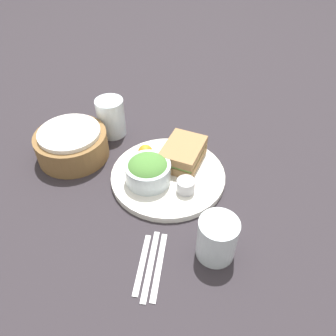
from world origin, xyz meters
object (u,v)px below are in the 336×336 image
salad_bowl (148,170)px  dressing_cup (186,186)px  plate (168,176)px  sandwich (183,153)px  bread_basket (72,144)px  knife (151,265)px  water_glass (217,238)px  spoon (142,264)px  fork (159,266)px  drink_glass (111,117)px

salad_bowl → dressing_cup: salad_bowl is taller
salad_bowl → dressing_cup: (0.01, -0.10, -0.02)m
plate → salad_bowl: (-0.04, 0.04, 0.04)m
sandwich → dressing_cup: sandwich is taller
bread_basket → sandwich: bearing=-72.4°
plate → dressing_cup: size_ratio=6.59×
salad_bowl → bread_basket: 0.25m
sandwich → knife: size_ratio=0.79×
knife → water_glass: 0.15m
salad_bowl → sandwich: bearing=-25.4°
spoon → water_glass: water_glass is taller
salad_bowl → knife: (-0.21, -0.11, -0.05)m
plate → sandwich: (0.06, -0.01, 0.04)m
knife → salad_bowl: bearing=-168.6°
bread_basket → water_glass: size_ratio=1.98×
sandwich → spoon: 0.32m
knife → spoon: same height
dressing_cup → fork: (-0.21, -0.03, -0.03)m
dressing_cup → bread_basket: bread_basket is taller
drink_glass → water_glass: bearing=-122.0°
salad_bowl → spoon: bearing=-155.4°
plate → knife: (-0.25, -0.08, -0.01)m
plate → spoon: 0.26m
drink_glass → knife: bearing=-138.2°
dressing_cup → plate: bearing=61.4°
sandwich → dressing_cup: (-0.10, -0.05, -0.01)m
dressing_cup → water_glass: size_ratio=0.45×
spoon → salad_bowl: bearing=-172.9°
plate → salad_bowl: salad_bowl is taller
fork → water_glass: water_glass is taller
plate → bread_basket: 0.29m
salad_bowl → drink_glass: drink_glass is taller
fork → spoon: same height
spoon → bread_basket: bearing=-140.5°
dressing_cup → drink_glass: 0.34m
spoon → plate: bearing=176.1°
spoon → fork: bearing=90.0°
plate → drink_glass: bearing=66.0°
fork → knife: bearing=-90.0°
water_glass → fork: bearing=131.6°
spoon → dressing_cup: bearing=161.4°
knife → sandwich: bearing=174.0°
drink_glass → fork: 0.49m
plate → knife: bearing=-162.5°
plate → drink_glass: size_ratio=2.59×
drink_glass → fork: drink_glass is taller
drink_glass → bread_basket: size_ratio=0.58×
dressing_cup → bread_basket: bearing=89.3°
sandwich → fork: 0.32m
sandwich → bread_basket: bread_basket is taller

